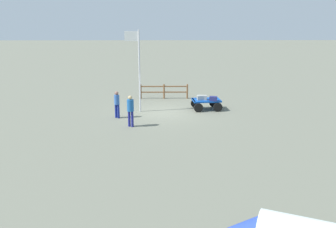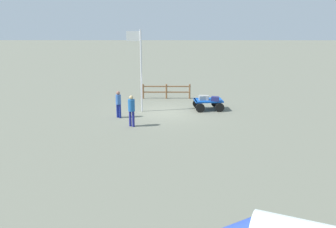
# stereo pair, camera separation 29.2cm
# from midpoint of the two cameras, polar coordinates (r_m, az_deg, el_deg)

# --- Properties ---
(ground_plane) EXTENTS (120.00, 120.00, 0.00)m
(ground_plane) POSITION_cam_midpoint_polar(r_m,az_deg,el_deg) (23.33, -1.12, 0.28)
(ground_plane) COLOR slate
(luggage_cart) EXTENTS (1.95, 1.47, 0.68)m
(luggage_cart) POSITION_cam_midpoint_polar(r_m,az_deg,el_deg) (23.94, 5.56, 1.81)
(luggage_cart) COLOR #0E45AB
(luggage_cart) RESTS_ON ground
(suitcase_olive) EXTENTS (0.59, 0.39, 0.28)m
(suitcase_olive) POSITION_cam_midpoint_polar(r_m,az_deg,el_deg) (23.70, 4.84, 2.53)
(suitcase_olive) COLOR gray
(suitcase_olive) RESTS_ON luggage_cart
(suitcase_grey) EXTENTS (0.66, 0.41, 0.29)m
(suitcase_grey) POSITION_cam_midpoint_polar(r_m,az_deg,el_deg) (23.74, 4.95, 2.56)
(suitcase_grey) COLOR gray
(suitcase_grey) RESTS_ON luggage_cart
(suitcase_tan) EXTENTS (0.53, 0.41, 0.28)m
(suitcase_tan) POSITION_cam_midpoint_polar(r_m,az_deg,el_deg) (23.55, 6.66, 2.38)
(suitcase_tan) COLOR navy
(suitcase_tan) RESTS_ON luggage_cart
(worker_lead) EXTENTS (0.44, 0.44, 1.63)m
(worker_lead) POSITION_cam_midpoint_polar(r_m,az_deg,el_deg) (22.07, -8.29, 1.73)
(worker_lead) COLOR navy
(worker_lead) RESTS_ON ground
(worker_trailing) EXTENTS (0.50, 0.50, 1.76)m
(worker_trailing) POSITION_cam_midpoint_polar(r_m,az_deg,el_deg) (20.26, -6.24, 0.89)
(worker_trailing) COLOR navy
(worker_trailing) RESTS_ON ground
(flagpole) EXTENTS (0.92, 0.10, 5.11)m
(flagpole) POSITION_cam_midpoint_polar(r_m,az_deg,el_deg) (22.98, -5.08, 7.71)
(flagpole) COLOR silver
(flagpole) RESTS_ON ground
(wooden_fence) EXTENTS (3.51, 0.13, 1.06)m
(wooden_fence) POSITION_cam_midpoint_polar(r_m,az_deg,el_deg) (26.85, -0.93, 3.67)
(wooden_fence) COLOR brown
(wooden_fence) RESTS_ON ground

